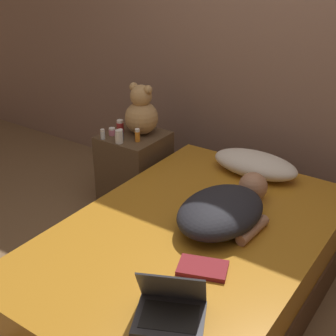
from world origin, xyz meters
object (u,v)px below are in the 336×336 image
(bottle_pink, at_px, (112,132))
(bottle_orange, at_px, (137,135))
(teddy_bear, at_px, (141,112))
(bottle_blue, at_px, (121,134))
(bottle_red, at_px, (120,126))
(pillow, at_px, (255,164))
(person_lying, at_px, (225,209))
(bottle_clear, at_px, (103,134))
(laptop, at_px, (171,306))
(book, at_px, (203,268))
(bottle_white, at_px, (119,137))

(bottle_pink, xyz_separation_m, bottle_orange, (0.23, 0.01, 0.02))
(teddy_bear, distance_m, bottle_blue, 0.22)
(bottle_red, height_order, bottle_pink, bottle_red)
(pillow, xyz_separation_m, person_lying, (0.12, -0.63, 0.01))
(bottle_clear, xyz_separation_m, bottle_orange, (0.23, 0.10, 0.01))
(laptop, height_order, book, laptop)
(pillow, bearing_deg, book, -77.63)
(laptop, distance_m, bottle_clear, 1.71)
(laptop, distance_m, bottle_orange, 1.62)
(bottle_white, xyz_separation_m, book, (1.14, -0.76, -0.15))
(bottle_white, relative_size, book, 0.36)
(bottle_pink, bearing_deg, laptop, -41.58)
(teddy_bear, height_order, bottle_red, teddy_bear)
(bottle_red, bearing_deg, bottle_orange, -17.87)
(laptop, bearing_deg, teddy_bear, 105.96)
(bottle_blue, distance_m, book, 1.44)
(teddy_bear, xyz_separation_m, bottle_red, (-0.15, -0.07, -0.12))
(bottle_red, distance_m, bottle_orange, 0.23)
(bottle_white, distance_m, bottle_orange, 0.13)
(bottle_blue, relative_size, bottle_red, 0.81)
(teddy_bear, distance_m, bottle_pink, 0.26)
(bottle_orange, bearing_deg, bottle_red, 162.13)
(person_lying, relative_size, bottle_white, 7.82)
(person_lying, height_order, laptop, laptop)
(bottle_blue, bearing_deg, bottle_orange, 14.99)
(laptop, bearing_deg, bottle_pink, 113.08)
(bottle_red, distance_m, book, 1.58)
(laptop, bearing_deg, bottle_red, 110.97)
(bottle_white, bearing_deg, laptop, -42.61)
(teddy_bear, bearing_deg, bottle_orange, -63.85)
(bottle_pink, bearing_deg, book, -33.33)
(teddy_bear, relative_size, bottle_clear, 5.10)
(person_lying, bearing_deg, bottle_orange, 158.47)
(teddy_bear, bearing_deg, bottle_pink, -136.71)
(teddy_bear, distance_m, book, 1.52)
(person_lying, height_order, bottle_orange, bottle_orange)
(person_lying, bearing_deg, bottle_clear, 167.60)
(person_lying, distance_m, bottle_white, 1.08)
(person_lying, xyz_separation_m, bottle_clear, (-1.17, 0.32, 0.06))
(bottle_blue, bearing_deg, bottle_clear, -146.95)
(person_lying, height_order, bottle_pink, person_lying)
(bottle_blue, relative_size, bottle_clear, 1.03)
(bottle_blue, distance_m, bottle_pink, 0.11)
(laptop, bearing_deg, bottle_white, 112.06)
(bottle_blue, distance_m, bottle_red, 0.14)
(bottle_pink, distance_m, bottle_orange, 0.23)
(bottle_clear, bearing_deg, bottle_blue, 33.05)
(teddy_bear, height_order, bottle_pink, teddy_bear)
(pillow, bearing_deg, bottle_clear, -163.55)
(book, bearing_deg, bottle_orange, 140.99)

